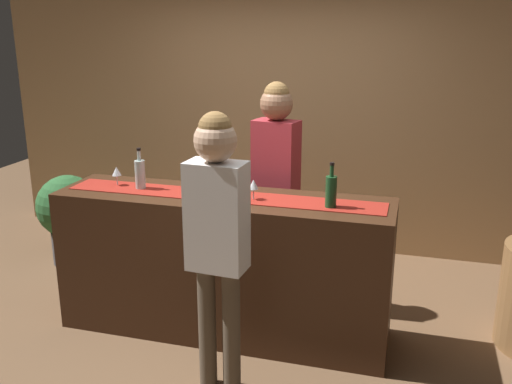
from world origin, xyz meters
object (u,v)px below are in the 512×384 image
Objects in this scene: bartender at (276,169)px; wine_glass_mid_counter at (215,185)px; wine_bottle_clear at (140,174)px; potted_plant_tall at (69,213)px; wine_bottle_amber at (200,175)px; wine_bottle_green at (331,191)px; wine_glass_far_end at (253,185)px; wine_glass_near_customer at (117,172)px; customer_sipping at (217,225)px.

wine_glass_mid_counter is at bearing 80.77° from bartender.
wine_bottle_clear reaches higher than wine_glass_mid_counter.
potted_plant_tall is at bearing 5.17° from bartender.
wine_bottle_amber is 0.36× the size of potted_plant_tall.
wine_bottle_amber is 0.17× the size of bartender.
wine_bottle_green is at bearing -18.30° from potted_plant_tall.
wine_glass_mid_counter is at bearing -164.62° from wine_glass_far_end.
bartender is (1.07, 0.54, -0.03)m from wine_glass_near_customer.
bartender is at bearing 89.53° from wine_glass_far_end.
wine_bottle_clear reaches higher than wine_glass_near_customer.
wine_glass_near_customer is 1.26m from customer_sipping.
wine_glass_mid_counter is at bearing -176.55° from wine_bottle_green.
potted_plant_tall is (-1.79, 0.90, -0.66)m from wine_glass_mid_counter.
wine_bottle_clear is 1.57m from potted_plant_tall.
potted_plant_tall is (-0.97, 0.76, -0.66)m from wine_glass_near_customer.
wine_glass_far_end is (0.25, 0.07, 0.00)m from wine_glass_mid_counter.
potted_plant_tall is (-2.04, 0.83, -0.66)m from wine_glass_far_end.
wine_bottle_amber is at bearing 171.23° from wine_bottle_green.
wine_glass_mid_counter is 0.26m from wine_glass_far_end.
wine_bottle_amber is 0.65m from bartender.
bartender is at bearing 129.82° from wine_bottle_green.
wine_bottle_amber reaches higher than wine_glass_near_customer.
bartender is (-0.52, 0.63, -0.04)m from wine_bottle_green.
wine_glass_mid_counter is 0.17× the size of potted_plant_tall.
wine_bottle_amber is at bearing 121.62° from customer_sipping.
wine_bottle_green is 0.17× the size of customer_sipping.
wine_bottle_green is 1.00× the size of wine_bottle_amber.
bartender is 1.25m from customer_sipping.
customer_sipping is (0.40, -0.77, -0.07)m from wine_bottle_amber.
customer_sipping reaches higher than wine_glass_mid_counter.
wine_glass_near_customer and wine_glass_mid_counter have the same top height.
wine_glass_mid_counter reaches higher than potted_plant_tall.
wine_glass_far_end is at bearing 15.38° from wine_glass_mid_counter.
wine_bottle_green is 2.79m from potted_plant_tall.
bartender is 2.15m from potted_plant_tall.
customer_sipping reaches higher than wine_bottle_amber.
wine_glass_near_customer is at bearing 170.62° from wine_glass_mid_counter.
wine_bottle_clear and wine_bottle_amber have the same top height.
wine_glass_far_end is 0.08× the size of customer_sipping.
wine_bottle_amber is 2.10× the size of wine_glass_far_end.
bartender is 1.02× the size of customer_sipping.
wine_glass_near_customer is 1.00× the size of wine_glass_mid_counter.
potted_plant_tall is (-1.61, 0.70, -0.66)m from wine_bottle_amber.
wine_bottle_green reaches higher than potted_plant_tall.
wine_glass_near_customer is at bearing 176.41° from wine_glass_far_end.
bartender reaches higher than wine_bottle_clear.
wine_bottle_clear is 2.10× the size of wine_glass_far_end.
potted_plant_tall is (-2.05, 0.22, -0.62)m from bartender.
wine_bottle_amber reaches higher than potted_plant_tall.
customer_sipping reaches higher than wine_glass_far_end.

